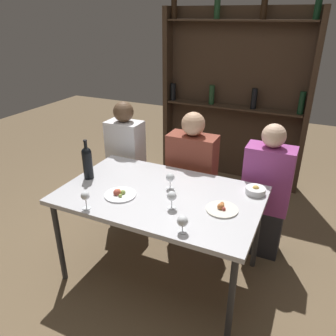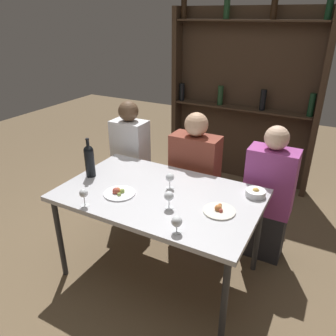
{
  "view_description": "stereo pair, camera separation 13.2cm",
  "coord_description": "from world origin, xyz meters",
  "px_view_note": "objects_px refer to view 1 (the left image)",
  "views": [
    {
      "loc": [
        0.96,
        -1.92,
        1.98
      ],
      "look_at": [
        0.0,
        0.14,
        0.91
      ],
      "focal_mm": 35.0,
      "sensor_mm": 36.0,
      "label": 1
    },
    {
      "loc": [
        1.08,
        -1.86,
        1.98
      ],
      "look_at": [
        0.0,
        0.14,
        0.91
      ],
      "focal_mm": 35.0,
      "sensor_mm": 36.0,
      "label": 2
    }
  ],
  "objects_px": {
    "wine_glass_3": "(183,222)",
    "seated_person_center": "(191,180)",
    "wine_glass_1": "(172,196)",
    "wine_glass_2": "(85,197)",
    "seated_person_right": "(265,196)",
    "food_plate_0": "(222,209)",
    "seated_person_left": "(127,165)",
    "snack_bowl": "(255,190)",
    "wine_bottle": "(87,161)",
    "food_plate_1": "(120,194)",
    "wine_glass_0": "(170,178)"
  },
  "relations": [
    {
      "from": "wine_glass_3",
      "to": "seated_person_center",
      "type": "relative_size",
      "value": 0.09
    },
    {
      "from": "wine_glass_1",
      "to": "wine_glass_2",
      "type": "distance_m",
      "value": 0.59
    },
    {
      "from": "wine_glass_1",
      "to": "seated_person_right",
      "type": "distance_m",
      "value": 0.99
    },
    {
      "from": "wine_glass_1",
      "to": "food_plate_0",
      "type": "distance_m",
      "value": 0.35
    },
    {
      "from": "wine_glass_3",
      "to": "wine_glass_2",
      "type": "bearing_deg",
      "value": -177.49
    },
    {
      "from": "seated_person_left",
      "to": "wine_glass_1",
      "type": "bearing_deg",
      "value": -42.48
    },
    {
      "from": "food_plate_0",
      "to": "snack_bowl",
      "type": "distance_m",
      "value": 0.37
    },
    {
      "from": "wine_bottle",
      "to": "wine_glass_3",
      "type": "bearing_deg",
      "value": -19.87
    },
    {
      "from": "wine_glass_1",
      "to": "snack_bowl",
      "type": "xyz_separation_m",
      "value": [
        0.48,
        0.45,
        -0.06
      ]
    },
    {
      "from": "wine_glass_2",
      "to": "seated_person_left",
      "type": "xyz_separation_m",
      "value": [
        -0.33,
        1.05,
        -0.26
      ]
    },
    {
      "from": "wine_bottle",
      "to": "wine_glass_3",
      "type": "xyz_separation_m",
      "value": [
        0.98,
        -0.35,
        -0.07
      ]
    },
    {
      "from": "snack_bowl",
      "to": "seated_person_center",
      "type": "distance_m",
      "value": 0.76
    },
    {
      "from": "wine_glass_2",
      "to": "food_plate_1",
      "type": "xyz_separation_m",
      "value": [
        0.11,
        0.25,
        -0.08
      ]
    },
    {
      "from": "food_plate_1",
      "to": "seated_person_right",
      "type": "bearing_deg",
      "value": 40.37
    },
    {
      "from": "wine_glass_3",
      "to": "snack_bowl",
      "type": "xyz_separation_m",
      "value": [
        0.31,
        0.67,
        -0.05
      ]
    },
    {
      "from": "wine_glass_2",
      "to": "seated_person_left",
      "type": "bearing_deg",
      "value": 107.66
    },
    {
      "from": "wine_bottle",
      "to": "food_plate_1",
      "type": "distance_m",
      "value": 0.43
    },
    {
      "from": "wine_glass_2",
      "to": "wine_glass_3",
      "type": "xyz_separation_m",
      "value": [
        0.71,
        0.03,
        -0.02
      ]
    },
    {
      "from": "wine_glass_2",
      "to": "food_plate_1",
      "type": "height_order",
      "value": "wine_glass_2"
    },
    {
      "from": "wine_glass_3",
      "to": "seated_person_right",
      "type": "xyz_separation_m",
      "value": [
        0.35,
        1.02,
        -0.27
      ]
    },
    {
      "from": "food_plate_1",
      "to": "wine_glass_0",
      "type": "bearing_deg",
      "value": 42.23
    },
    {
      "from": "wine_glass_3",
      "to": "seated_person_left",
      "type": "bearing_deg",
      "value": 135.64
    },
    {
      "from": "wine_glass_1",
      "to": "seated_person_left",
      "type": "bearing_deg",
      "value": 137.52
    },
    {
      "from": "snack_bowl",
      "to": "seated_person_right",
      "type": "bearing_deg",
      "value": 83.82
    },
    {
      "from": "wine_glass_0",
      "to": "seated_person_left",
      "type": "xyz_separation_m",
      "value": [
        -0.74,
        0.54,
        -0.26
      ]
    },
    {
      "from": "wine_glass_3",
      "to": "seated_person_right",
      "type": "height_order",
      "value": "seated_person_right"
    },
    {
      "from": "food_plate_1",
      "to": "seated_person_center",
      "type": "height_order",
      "value": "seated_person_center"
    },
    {
      "from": "wine_glass_0",
      "to": "seated_person_right",
      "type": "xyz_separation_m",
      "value": [
        0.65,
        0.54,
        -0.28
      ]
    },
    {
      "from": "food_plate_0",
      "to": "seated_person_center",
      "type": "xyz_separation_m",
      "value": [
        -0.48,
        0.67,
        -0.2
      ]
    },
    {
      "from": "wine_bottle",
      "to": "wine_glass_1",
      "type": "distance_m",
      "value": 0.82
    },
    {
      "from": "wine_glass_0",
      "to": "wine_glass_3",
      "type": "relative_size",
      "value": 1.1
    },
    {
      "from": "seated_person_left",
      "to": "seated_person_right",
      "type": "bearing_deg",
      "value": 0.0
    },
    {
      "from": "wine_glass_2",
      "to": "seated_person_left",
      "type": "height_order",
      "value": "seated_person_left"
    },
    {
      "from": "wine_glass_1",
      "to": "snack_bowl",
      "type": "distance_m",
      "value": 0.66
    },
    {
      "from": "food_plate_1",
      "to": "seated_person_center",
      "type": "relative_size",
      "value": 0.19
    },
    {
      "from": "wine_glass_2",
      "to": "food_plate_1",
      "type": "distance_m",
      "value": 0.28
    },
    {
      "from": "seated_person_left",
      "to": "food_plate_0",
      "type": "bearing_deg",
      "value": -29.49
    },
    {
      "from": "wine_glass_2",
      "to": "food_plate_0",
      "type": "height_order",
      "value": "wine_glass_2"
    },
    {
      "from": "wine_glass_1",
      "to": "food_plate_1",
      "type": "height_order",
      "value": "wine_glass_1"
    },
    {
      "from": "wine_glass_2",
      "to": "seated_person_right",
      "type": "relative_size",
      "value": 0.11
    },
    {
      "from": "wine_bottle",
      "to": "wine_glass_0",
      "type": "xyz_separation_m",
      "value": [
        0.67,
        0.13,
        -0.06
      ]
    },
    {
      "from": "wine_glass_0",
      "to": "wine_glass_2",
      "type": "bearing_deg",
      "value": -128.2
    },
    {
      "from": "wine_glass_0",
      "to": "seated_person_center",
      "type": "height_order",
      "value": "seated_person_center"
    },
    {
      "from": "wine_glass_1",
      "to": "snack_bowl",
      "type": "relative_size",
      "value": 0.87
    },
    {
      "from": "wine_bottle",
      "to": "snack_bowl",
      "type": "relative_size",
      "value": 2.24
    },
    {
      "from": "food_plate_1",
      "to": "wine_glass_1",
      "type": "bearing_deg",
      "value": 1.04
    },
    {
      "from": "wine_glass_2",
      "to": "food_plate_0",
      "type": "distance_m",
      "value": 0.94
    },
    {
      "from": "snack_bowl",
      "to": "wine_glass_0",
      "type": "bearing_deg",
      "value": -162.63
    },
    {
      "from": "seated_person_center",
      "to": "wine_glass_0",
      "type": "bearing_deg",
      "value": -87.01
    },
    {
      "from": "food_plate_1",
      "to": "seated_person_right",
      "type": "height_order",
      "value": "seated_person_right"
    }
  ]
}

